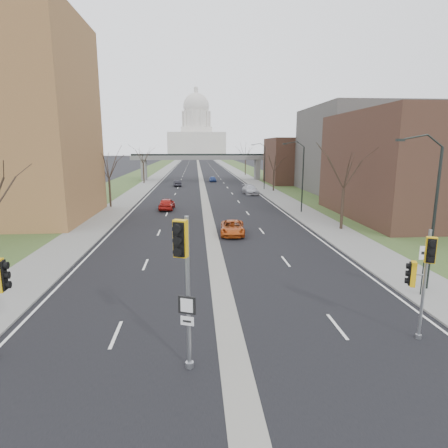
{
  "coord_description": "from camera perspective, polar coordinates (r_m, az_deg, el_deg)",
  "views": [
    {
      "loc": [
        -1.39,
        -13.45,
        8.13
      ],
      "look_at": [
        0.25,
        8.25,
        3.62
      ],
      "focal_mm": 30.0,
      "sensor_mm": 36.0,
      "label": 1
    }
  ],
  "objects": [
    {
      "name": "ground",
      "position": [
        15.77,
        1.42,
        -19.33
      ],
      "size": [
        700.0,
        700.0,
        0.0
      ],
      "primitive_type": "plane",
      "color": "black",
      "rests_on": "ground"
    },
    {
      "name": "road_surface",
      "position": [
        163.65,
        -3.88,
        8.82
      ],
      "size": [
        20.0,
        600.0,
        0.01
      ],
      "primitive_type": "cube",
      "color": "black",
      "rests_on": "ground"
    },
    {
      "name": "median_strip",
      "position": [
        163.65,
        -3.88,
        8.82
      ],
      "size": [
        1.2,
        600.0,
        0.02
      ],
      "primitive_type": "cube",
      "color": "gray",
      "rests_on": "ground"
    },
    {
      "name": "sidewalk_right",
      "position": [
        164.19,
        0.36,
        8.88
      ],
      "size": [
        4.0,
        600.0,
        0.12
      ],
      "primitive_type": "cube",
      "color": "gray",
      "rests_on": "ground"
    },
    {
      "name": "sidewalk_left",
      "position": [
        163.99,
        -8.12,
        8.76
      ],
      "size": [
        4.0,
        600.0,
        0.12
      ],
      "primitive_type": "cube",
      "color": "gray",
      "rests_on": "ground"
    },
    {
      "name": "grass_verge_right",
      "position": [
        164.79,
        2.47,
        8.87
      ],
      "size": [
        8.0,
        600.0,
        0.1
      ],
      "primitive_type": "cube",
      "color": "#354A22",
      "rests_on": "ground"
    },
    {
      "name": "grass_verge_left",
      "position": [
        164.49,
        -10.23,
        8.69
      ],
      "size": [
        8.0,
        600.0,
        0.1
      ],
      "primitive_type": "cube",
      "color": "#354A22",
      "rests_on": "ground"
    },
    {
      "name": "commercial_block_near",
      "position": [
        48.65,
        27.42,
        7.89
      ],
      "size": [
        16.0,
        20.0,
        12.0
      ],
      "primitive_type": "cube",
      "color": "#492D22",
      "rests_on": "ground"
    },
    {
      "name": "commercial_block_mid",
      "position": [
        71.74,
        20.21,
        10.49
      ],
      "size": [
        18.0,
        22.0,
        15.0
      ],
      "primitive_type": "cube",
      "color": "#53504C",
      "rests_on": "ground"
    },
    {
      "name": "commercial_block_far",
      "position": [
        86.72,
        11.48,
        9.4
      ],
      "size": [
        14.0,
        14.0,
        10.0
      ],
      "primitive_type": "cube",
      "color": "#492D22",
      "rests_on": "ground"
    },
    {
      "name": "pedestrian_bridge",
      "position": [
        93.51,
        -3.52,
        9.66
      ],
      "size": [
        34.0,
        3.0,
        6.45
      ],
      "color": "slate",
      "rests_on": "ground"
    },
    {
      "name": "capitol",
      "position": [
        333.61,
        -4.2,
        13.46
      ],
      "size": [
        48.0,
        42.0,
        55.75
      ],
      "color": "silver",
      "rests_on": "ground"
    },
    {
      "name": "streetlight_near",
      "position": [
        23.08,
        28.37,
        7.39
      ],
      "size": [
        2.61,
        0.2,
        8.7
      ],
      "color": "black",
      "rests_on": "sidewalk_right"
    },
    {
      "name": "streetlight_mid",
      "position": [
        47.12,
        11.08,
        10.05
      ],
      "size": [
        2.61,
        0.2,
        8.7
      ],
      "color": "black",
      "rests_on": "sidewalk_right"
    },
    {
      "name": "streetlight_far",
      "position": [
        72.52,
        5.6,
        10.71
      ],
      "size": [
        2.61,
        0.2,
        8.7
      ],
      "color": "black",
      "rests_on": "sidewalk_right"
    },
    {
      "name": "tree_left_b",
      "position": [
        52.78,
        -17.25,
        9.11
      ],
      "size": [
        6.75,
        6.75,
        8.81
      ],
      "color": "#382B21",
      "rests_on": "sidewalk_left"
    },
    {
      "name": "tree_left_c",
      "position": [
        86.24,
        -12.28,
        10.71
      ],
      "size": [
        7.65,
        7.65,
        9.99
      ],
      "color": "#382B21",
      "rests_on": "sidewalk_left"
    },
    {
      "name": "tree_right_a",
      "position": [
        38.28,
        17.98,
        8.9
      ],
      "size": [
        7.2,
        7.2,
        9.4
      ],
      "color": "#382B21",
      "rests_on": "sidewalk_right"
    },
    {
      "name": "tree_right_b",
      "position": [
        69.98,
        7.65,
        9.7
      ],
      "size": [
        6.3,
        6.3,
        8.22
      ],
      "color": "#382B21",
      "rests_on": "sidewalk_right"
    },
    {
      "name": "tree_right_c",
      "position": [
        109.4,
        3.3,
        11.11
      ],
      "size": [
        7.65,
        7.65,
        9.99
      ],
      "color": "#382B21",
      "rests_on": "sidewalk_right"
    },
    {
      "name": "signal_pole_median",
      "position": [
        13.08,
        -6.12,
        -6.62
      ],
      "size": [
        0.82,
        0.97,
        5.79
      ],
      "rotation": [
        0.0,
        0.0,
        -0.36
      ],
      "color": "gray",
      "rests_on": "ground"
    },
    {
      "name": "signal_pole_right",
      "position": [
        17.56,
        27.94,
        -6.15
      ],
      "size": [
        0.8,
        1.11,
        4.83
      ],
      "rotation": [
        0.0,
        0.0,
        -0.41
      ],
      "color": "gray",
      "rests_on": "ground"
    },
    {
      "name": "speed_limit_sign",
      "position": [
        23.1,
        28.17,
        -5.05
      ],
      "size": [
        0.59,
        0.14,
        2.77
      ],
      "rotation": [
        0.0,
        0.0,
        -0.17
      ],
      "color": "black",
      "rests_on": "sidewalk_right"
    },
    {
      "name": "car_left_near",
      "position": [
        49.82,
        -8.71,
        3.07
      ],
      "size": [
        2.06,
        4.65,
        1.55
      ],
      "primitive_type": "imported",
      "rotation": [
        0.0,
        0.0,
        3.09
      ],
      "color": "#A41812",
      "rests_on": "ground"
    },
    {
      "name": "car_left_far",
      "position": [
        79.25,
        -7.13,
        6.19
      ],
      "size": [
        1.89,
        4.14,
        1.32
      ],
      "primitive_type": "imported",
      "rotation": [
        0.0,
        0.0,
        3.27
      ],
      "color": "black",
      "rests_on": "ground"
    },
    {
      "name": "car_right_near",
      "position": [
        35.18,
        1.3,
        -0.56
      ],
      "size": [
        2.57,
        4.92,
        1.32
      ],
      "primitive_type": "imported",
      "rotation": [
        0.0,
        0.0,
        -0.08
      ],
      "color": "#AD4412",
      "rests_on": "ground"
    },
    {
      "name": "car_right_mid",
      "position": [
        65.59,
        4.01,
        5.23
      ],
      "size": [
        2.61,
        5.49,
        1.55
      ],
      "primitive_type": "imported",
      "rotation": [
        0.0,
        0.0,
        0.08
      ],
      "color": "#B4B5BC",
      "rests_on": "ground"
    },
    {
      "name": "car_right_far",
      "position": [
        89.15,
        -1.73,
        6.88
      ],
      "size": [
        1.69,
        3.87,
        1.3
      ],
      "primitive_type": "imported",
      "rotation": [
        0.0,
        0.0,
        0.04
      ],
      "color": "navy",
      "rests_on": "ground"
    }
  ]
}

